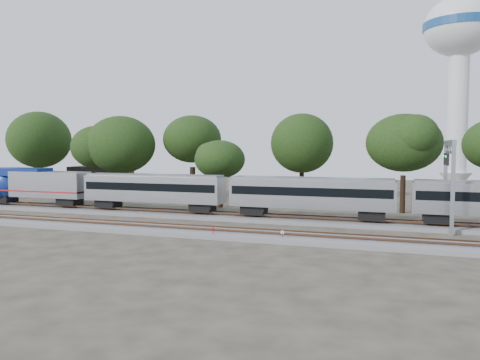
% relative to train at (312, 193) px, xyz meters
% --- Properties ---
extents(ground, '(160.00, 160.00, 0.00)m').
position_rel_train_xyz_m(ground, '(-11.51, -6.00, -3.27)').
color(ground, '#383328').
rests_on(ground, ground).
extents(track_far, '(160.00, 5.00, 0.73)m').
position_rel_train_xyz_m(track_far, '(-11.51, -0.00, -3.07)').
color(track_far, slate).
rests_on(track_far, ground).
extents(track_near, '(160.00, 5.00, 0.73)m').
position_rel_train_xyz_m(track_near, '(-11.51, -10.00, -3.07)').
color(track_near, slate).
rests_on(track_near, ground).
extents(train, '(92.72, 3.20, 4.72)m').
position_rel_train_xyz_m(train, '(0.00, 0.00, 0.00)').
color(train, '#B9BBC1').
rests_on(train, ground).
extents(switch_stand_red, '(0.31, 0.14, 1.02)m').
position_rel_train_xyz_m(switch_stand_red, '(-6.86, -11.95, -2.62)').
color(switch_stand_red, '#512D19').
rests_on(switch_stand_red, ground).
extents(switch_stand_white, '(0.32, 0.06, 1.01)m').
position_rel_train_xyz_m(switch_stand_white, '(-0.65, -11.29, -2.63)').
color(switch_stand_white, '#512D19').
rests_on(switch_stand_white, ground).
extents(switch_lever, '(0.55, 0.40, 0.30)m').
position_rel_train_xyz_m(switch_lever, '(-4.19, -11.75, -3.12)').
color(switch_lever, '#512D19').
rests_on(switch_lever, ground).
extents(water_tower, '(12.81, 12.81, 35.46)m').
position_rel_train_xyz_m(water_tower, '(19.12, 43.66, 23.00)').
color(water_tower, silver).
rests_on(water_tower, ground).
extents(signal_gantry, '(0.62, 7.34, 8.93)m').
position_rel_train_xyz_m(signal_gantry, '(13.62, -0.00, 3.23)').
color(signal_gantry, gray).
rests_on(signal_gantry, ground).
extents(brick_building, '(10.84, 8.36, 4.78)m').
position_rel_train_xyz_m(brick_building, '(-42.54, 22.59, -0.86)').
color(brick_building, brown).
rests_on(brick_building, ground).
extents(tree_0, '(9.63, 9.63, 13.57)m').
position_rel_train_xyz_m(tree_0, '(-47.60, 12.73, 6.19)').
color(tree_0, black).
rests_on(tree_0, ground).
extents(tree_1, '(8.37, 8.37, 11.80)m').
position_rel_train_xyz_m(tree_1, '(-35.91, 11.93, 4.94)').
color(tree_1, black).
rests_on(tree_1, ground).
extents(tree_2, '(8.77, 8.77, 12.36)m').
position_rel_train_xyz_m(tree_2, '(-31.73, 12.10, 5.34)').
color(tree_2, black).
rests_on(tree_2, ground).
extents(tree_3, '(9.66, 9.66, 13.62)m').
position_rel_train_xyz_m(tree_3, '(-21.81, 16.93, 6.22)').
color(tree_3, black).
rests_on(tree_3, ground).
extents(tree_4, '(6.70, 6.70, 9.44)m').
position_rel_train_xyz_m(tree_4, '(-14.22, 9.09, 3.29)').
color(tree_4, black).
rests_on(tree_4, ground).
extents(tree_5, '(8.99, 8.99, 12.67)m').
position_rel_train_xyz_m(tree_5, '(-4.98, 19.85, 5.56)').
color(tree_5, black).
rests_on(tree_5, ground).
extents(tree_6, '(8.92, 8.92, 12.58)m').
position_rel_train_xyz_m(tree_6, '(9.49, 11.09, 5.49)').
color(tree_6, black).
rests_on(tree_6, ground).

